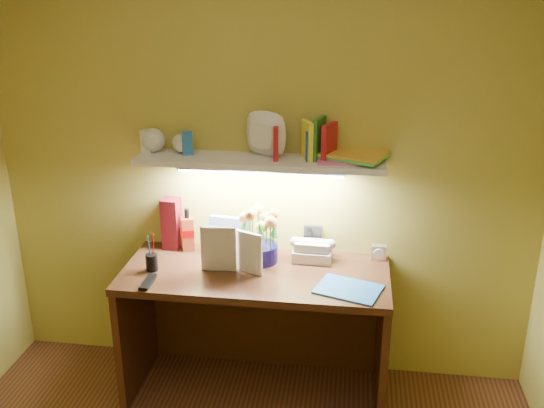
# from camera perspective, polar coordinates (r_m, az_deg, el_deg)

# --- Properties ---
(desk) EXTENTS (1.40, 0.60, 0.75)m
(desk) POSITION_cam_1_polar(r_m,az_deg,el_deg) (3.38, -1.54, -12.04)
(desk) COLOR #3C1A10
(desk) RESTS_ON ground
(flower_bouquet) EXTENTS (0.21, 0.21, 0.34)m
(flower_bouquet) POSITION_cam_1_polar(r_m,az_deg,el_deg) (3.24, -1.13, -2.67)
(flower_bouquet) COLOR #0B0938
(flower_bouquet) RESTS_ON desk
(telephone) EXTENTS (0.21, 0.16, 0.13)m
(telephone) POSITION_cam_1_polar(r_m,az_deg,el_deg) (3.31, 3.85, -4.24)
(telephone) COLOR beige
(telephone) RESTS_ON desk
(desk_clock) EXTENTS (0.08, 0.04, 0.08)m
(desk_clock) POSITION_cam_1_polar(r_m,az_deg,el_deg) (3.36, 10.01, -4.50)
(desk_clock) COLOR silver
(desk_clock) RESTS_ON desk
(whisky_bottle) EXTENTS (0.08, 0.08, 0.25)m
(whisky_bottle) POSITION_cam_1_polar(r_m,az_deg,el_deg) (3.43, -7.95, -2.38)
(whisky_bottle) COLOR #A13B1A
(whisky_bottle) RESTS_ON desk
(whisky_box) EXTENTS (0.10, 0.10, 0.29)m
(whisky_box) POSITION_cam_1_polar(r_m,az_deg,el_deg) (3.46, -9.43, -1.81)
(whisky_box) COLOR maroon
(whisky_box) RESTS_ON desk
(pen_cup) EXTENTS (0.07, 0.07, 0.15)m
(pen_cup) POSITION_cam_1_polar(r_m,az_deg,el_deg) (3.24, -11.28, -4.90)
(pen_cup) COLOR black
(pen_cup) RESTS_ON desk
(art_card) EXTENTS (0.23, 0.07, 0.22)m
(art_card) POSITION_cam_1_polar(r_m,az_deg,el_deg) (3.34, -4.04, -3.08)
(art_card) COLOR white
(art_card) RESTS_ON desk
(tv_remote) EXTENTS (0.05, 0.16, 0.02)m
(tv_remote) POSITION_cam_1_polar(r_m,az_deg,el_deg) (3.13, -11.58, -7.20)
(tv_remote) COLOR black
(tv_remote) RESTS_ON desk
(blue_folder) EXTENTS (0.36, 0.31, 0.01)m
(blue_folder) POSITION_cam_1_polar(r_m,az_deg,el_deg) (3.04, 7.21, -7.95)
(blue_folder) COLOR blue
(blue_folder) RESTS_ON desk
(desk_book_a) EXTENTS (0.19, 0.02, 0.25)m
(desk_book_a) POSITION_cam_1_polar(r_m,az_deg,el_deg) (3.18, -6.73, -4.14)
(desk_book_a) COLOR beige
(desk_book_a) RESTS_ON desk
(desk_book_b) EXTENTS (0.16, 0.09, 0.23)m
(desk_book_b) POSITION_cam_1_polar(r_m,az_deg,el_deg) (3.18, -3.48, -4.24)
(desk_book_b) COLOR white
(desk_book_b) RESTS_ON desk
(wall_shelf) EXTENTS (1.32, 0.37, 0.25)m
(wall_shelf) POSITION_cam_1_polar(r_m,az_deg,el_deg) (3.15, -0.72, 4.69)
(wall_shelf) COLOR white
(wall_shelf) RESTS_ON ground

